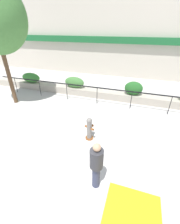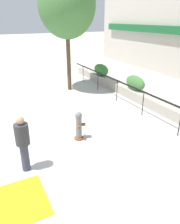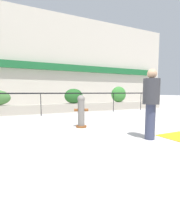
# 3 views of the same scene
# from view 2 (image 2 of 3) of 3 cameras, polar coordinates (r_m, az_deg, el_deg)

# --- Properties ---
(ground_plane) EXTENTS (120.00, 120.00, 0.00)m
(ground_plane) POSITION_cam_2_polar(r_m,az_deg,el_deg) (8.43, -13.59, -6.93)
(ground_plane) COLOR #BCB7B2
(planter_wall_low) EXTENTS (18.00, 0.70, 0.50)m
(planter_wall_low) POSITION_cam_2_polar(r_m,az_deg,el_deg) (11.05, 17.90, 1.46)
(planter_wall_low) COLOR #ADA393
(planter_wall_low) RESTS_ON ground
(fence_railing_segment) EXTENTS (15.00, 0.05, 1.15)m
(fence_railing_segment) POSITION_cam_2_polar(r_m,az_deg,el_deg) (10.07, 13.89, 4.50)
(fence_railing_segment) COLOR black
(fence_railing_segment) RESTS_ON ground
(hedge_bush_0) EXTENTS (1.56, 0.70, 0.76)m
(hedge_bush_0) POSITION_cam_2_polar(r_m,az_deg,el_deg) (15.34, 2.94, 10.99)
(hedge_bush_0) COLOR #387F33
(hedge_bush_0) RESTS_ON planter_wall_low
(hedge_bush_1) EXTENTS (1.48, 0.57, 0.79)m
(hedge_bush_1) POSITION_cam_2_polar(r_m,az_deg,el_deg) (12.28, 11.73, 7.48)
(hedge_bush_1) COLOR #427538
(hedge_bush_1) RESTS_ON planter_wall_low
(fire_hydrant) EXTENTS (0.47, 0.48, 1.08)m
(fire_hydrant) POSITION_cam_2_polar(r_m,az_deg,el_deg) (7.98, -2.93, -3.53)
(fire_hydrant) COLOR brown
(fire_hydrant) RESTS_ON ground
(street_tree) EXTENTS (3.49, 3.14, 6.68)m
(street_tree) POSITION_cam_2_polar(r_m,az_deg,el_deg) (13.34, -6.16, 26.15)
(street_tree) COLOR brown
(street_tree) RESTS_ON ground
(pedestrian) EXTENTS (0.56, 0.56, 1.73)m
(pedestrian) POSITION_cam_2_polar(r_m,az_deg,el_deg) (6.47, -17.16, -7.14)
(pedestrian) COLOR #383D56
(pedestrian) RESTS_ON ground
(tactile_warning_pad) EXTENTS (1.53, 1.53, 0.01)m
(tactile_warning_pad) POSITION_cam_2_polar(r_m,az_deg,el_deg) (6.05, -19.05, -21.56)
(tactile_warning_pad) COLOR gold
(tactile_warning_pad) RESTS_ON ground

